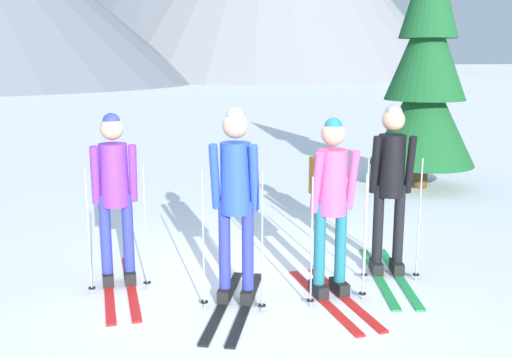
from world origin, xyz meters
TOP-DOWN VIEW (x-y plane):
  - ground_plane at (0.00, 0.00)m, footprint 400.00×400.00m
  - skier_in_purple at (-1.22, 0.57)m, footprint 0.61×1.75m
  - skier_in_blue at (-0.22, -0.27)m, footprint 1.03×1.60m
  - skier_in_pink at (0.68, -0.41)m, footprint 0.61×1.58m
  - skier_in_black at (1.53, -0.08)m, footprint 0.86×1.74m
  - pine_tree_near at (4.40, 3.48)m, footprint 1.83×1.83m

SIDE VIEW (x-z plane):
  - ground_plane at x=0.00m, z-range 0.00..0.00m
  - skier_in_pink at x=0.68m, z-range 0.12..1.86m
  - skier_in_purple at x=-1.22m, z-range 0.11..1.87m
  - skier_in_blue at x=-0.22m, z-range 0.11..1.96m
  - skier_in_black at x=1.53m, z-range 0.13..1.94m
  - pine_tree_near at x=4.40m, z-range -0.19..4.23m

